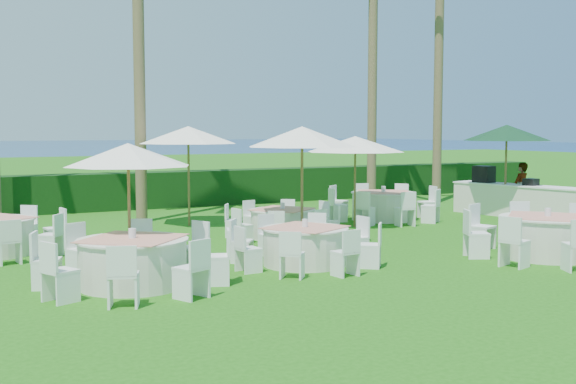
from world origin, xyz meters
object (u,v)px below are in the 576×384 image
banquet_table_c (547,236)px  umbrella_a (128,155)px  banquet_table_f (383,205)px  buffet_table (517,199)px  umbrella_c (188,135)px  staff_person (521,189)px  umbrella_d (355,144)px  umbrella_b (302,137)px  banquet_table_b (305,245)px  umbrella_green (507,133)px  banquet_table_e (283,223)px  banquet_table_a (133,261)px

banquet_table_c → umbrella_a: (-8.09, 2.22, 1.72)m
banquet_table_f → buffet_table: bearing=-16.9°
umbrella_c → buffet_table: umbrella_c is taller
banquet_table_c → staff_person: staff_person is taller
banquet_table_c → buffet_table: size_ratio=0.78×
umbrella_d → buffet_table: (5.57, -0.35, -1.71)m
buffet_table → umbrella_a: bearing=-165.9°
umbrella_a → umbrella_b: 4.73m
banquet_table_b → umbrella_green: umbrella_green is taller
buffet_table → umbrella_d: bearing=176.4°
umbrella_c → umbrella_green: bearing=-14.7°
umbrella_b → umbrella_c: 4.41m
banquet_table_e → umbrella_c: bearing=111.3°
banquet_table_e → umbrella_a: bearing=-149.2°
banquet_table_c → umbrella_c: (-4.84, 8.07, 2.02)m
banquet_table_c → banquet_table_b: bearing=161.9°
banquet_table_e → umbrella_d: bearing=18.0°
banquet_table_b → umbrella_d: umbrella_d is taller
umbrella_green → umbrella_a: bearing=-164.6°
banquet_table_e → umbrella_d: (2.64, 0.86, 1.86)m
buffet_table → staff_person: (0.49, 0.32, 0.29)m
umbrella_green → staff_person: bearing=5.8°
banquet_table_f → staff_person: staff_person is taller
staff_person → umbrella_green: bearing=-6.7°
banquet_table_a → banquet_table_b: (3.48, 0.32, -0.04)m
banquet_table_e → umbrella_green: (7.97, 0.75, 2.15)m
umbrella_b → banquet_table_f: bearing=33.4°
banquet_table_b → banquet_table_c: (4.83, -1.58, 0.06)m
banquet_table_b → buffet_table: bearing=22.1°
banquet_table_f → banquet_table_e: bearing=-157.6°
banquet_table_e → umbrella_a: (-4.49, -2.68, 1.80)m
banquet_table_b → umbrella_c: bearing=90.1°
banquet_table_c → banquet_table_e: bearing=126.3°
banquet_table_a → buffet_table: bearing=17.8°
banquet_table_e → umbrella_b: umbrella_b is taller
umbrella_b → staff_person: size_ratio=1.67×
banquet_table_c → buffet_table: buffet_table is taller
buffet_table → umbrella_c: bearing=164.2°
banquet_table_b → umbrella_b: umbrella_b is taller
banquet_table_e → buffet_table: buffet_table is taller
banquet_table_b → banquet_table_c: size_ratio=0.88×
umbrella_c → staff_person: size_ratio=1.70×
banquet_table_c → umbrella_a: umbrella_a is taller
umbrella_b → umbrella_a: bearing=-160.1°
umbrella_b → umbrella_d: size_ratio=1.02×
banquet_table_a → umbrella_d: 8.80m
banquet_table_b → umbrella_green: size_ratio=1.07×
banquet_table_a → umbrella_green: 13.58m
umbrella_c → buffet_table: 10.01m
umbrella_a → umbrella_green: bearing=15.4°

